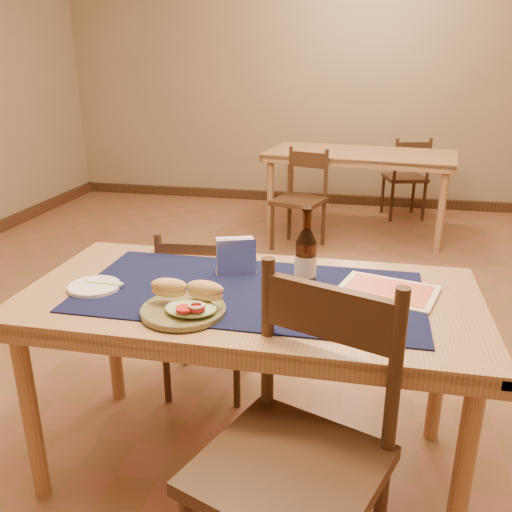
% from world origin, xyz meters
% --- Properties ---
extents(room, '(6.04, 7.04, 2.84)m').
position_xyz_m(room, '(0.00, 0.00, 1.40)').
color(room, brown).
rests_on(room, ground).
extents(main_table, '(1.60, 0.80, 0.75)m').
position_xyz_m(main_table, '(0.00, -0.80, 0.67)').
color(main_table, '#AD7651').
rests_on(main_table, ground).
extents(placemat, '(1.20, 0.60, 0.01)m').
position_xyz_m(placemat, '(0.00, -0.80, 0.75)').
color(placemat, '#0E1136').
rests_on(placemat, main_table).
extents(baseboard, '(6.00, 7.00, 0.10)m').
position_xyz_m(baseboard, '(0.00, 0.00, 0.05)').
color(baseboard, '#402417').
rests_on(baseboard, ground).
extents(back_table, '(1.72, 1.02, 0.75)m').
position_xyz_m(back_table, '(0.29, 2.42, 0.67)').
color(back_table, '#AD7651').
rests_on(back_table, ground).
extents(chair_main_far, '(0.42, 0.42, 0.83)m').
position_xyz_m(chair_main_far, '(-0.32, -0.33, 0.43)').
color(chair_main_far, '#402417').
rests_on(chair_main_far, ground).
extents(chair_main_near, '(0.59, 0.59, 0.99)m').
position_xyz_m(chair_main_near, '(0.25, -1.31, 0.52)').
color(chair_main_near, '#402417').
rests_on(chair_main_near, ground).
extents(chair_back_near, '(0.48, 0.48, 0.83)m').
position_xyz_m(chair_back_near, '(-0.17, 1.91, 0.43)').
color(chair_back_near, '#402417').
rests_on(chair_back_near, ground).
extents(chair_back_far, '(0.46, 0.46, 0.82)m').
position_xyz_m(chair_back_far, '(0.75, 3.02, 0.43)').
color(chair_back_far, '#402417').
rests_on(chair_back_far, ground).
extents(sandwich_plate, '(0.28, 0.28, 0.11)m').
position_xyz_m(sandwich_plate, '(-0.16, -1.02, 0.78)').
color(sandwich_plate, olive).
rests_on(sandwich_plate, placemat).
extents(side_plate, '(0.18, 0.18, 0.02)m').
position_xyz_m(side_plate, '(-0.55, -0.90, 0.76)').
color(side_plate, white).
rests_on(side_plate, placemat).
extents(fork, '(0.14, 0.03, 0.00)m').
position_xyz_m(fork, '(-0.51, -0.88, 0.77)').
color(fork, '#A7E17B').
rests_on(fork, side_plate).
extents(beer_bottle, '(0.08, 0.08, 0.29)m').
position_xyz_m(beer_bottle, '(0.19, -0.73, 0.86)').
color(beer_bottle, '#411E0B').
rests_on(beer_bottle, placemat).
extents(napkin_holder, '(0.17, 0.11, 0.14)m').
position_xyz_m(napkin_holder, '(-0.09, -0.65, 0.82)').
color(napkin_holder, silver).
rests_on(napkin_holder, placemat).
extents(menu_card, '(0.39, 0.32, 0.01)m').
position_xyz_m(menu_card, '(0.47, -0.71, 0.76)').
color(menu_card, beige).
rests_on(menu_card, placemat).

